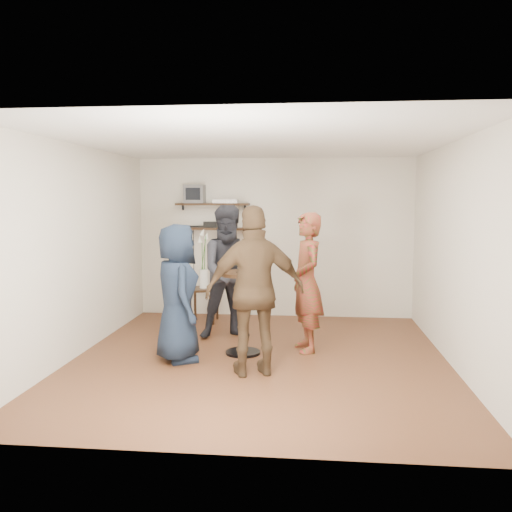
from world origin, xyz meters
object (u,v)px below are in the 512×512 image
Objects in this scene: dvd_deck at (226,201)px; radio at (210,225)px; person_plaid at (307,282)px; side_table at (204,293)px; drinks_table at (243,302)px; person_dark at (231,272)px; person_navy at (177,293)px; crt_monitor at (195,194)px; person_brown at (255,291)px.

dvd_deck reaches higher than radio.
side_table is at bearing -148.88° from person_plaid.
person_dark reaches higher than drinks_table.
person_dark is 1.24m from person_navy.
drinks_table is (0.81, -2.17, -0.85)m from radio.
drinks_table is at bearing -63.87° from crt_monitor.
crt_monitor reaches higher than radio.
person_plaid is at bearing -46.25° from crt_monitor.
crt_monitor is at bearing 116.13° from drinks_table.
drinks_table reaches higher than side_table.
person_brown reaches higher than person_navy.
person_plaid reaches higher than side_table.
person_brown is at bearing -70.44° from radio.
person_dark is (-0.26, 0.78, 0.26)m from drinks_table.
radio is 0.12× the size of person_dark.
person_dark reaches higher than side_table.
person_brown reaches higher than person_plaid.
person_plaid is at bearing -55.26° from dvd_deck.
radio is at bearing 0.00° from crt_monitor.
dvd_deck is 0.46m from radio.
person_plaid is at bearing -42.26° from side_table.
person_brown is (0.79, -2.95, -0.96)m from dvd_deck.
radio is 0.12× the size of person_brown.
radio is 1.16m from side_table.
side_table is (0.23, -0.46, -1.57)m from crt_monitor.
person_navy is 1.07m from person_brown.
person_plaid is at bearing -50.46° from radio.
radio is 2.59m from person_plaid.
side_table is 0.55× the size of drinks_table.
person_navy is (-0.74, -0.36, 0.16)m from drinks_table.
crt_monitor is 0.56m from radio.
person_dark is at bearing 108.80° from drinks_table.
person_navy is (0.07, -2.53, -0.70)m from radio.
person_plaid is at bearing 16.62° from drinks_table.
crt_monitor is at bearing -152.88° from person_plaid.
dvd_deck is at bearing -30.09° from person_navy.
person_dark is (-1.05, 0.54, 0.04)m from person_plaid.
drinks_table is at bearing -75.68° from dvd_deck.
person_brown is (1.30, -2.95, -1.08)m from crt_monitor.
dvd_deck is 0.70× the size of side_table.
drinks_table is at bearing -90.00° from person_dark.
person_dark is 1.13× the size of person_navy.
crt_monitor is 1.94m from person_dark.
person_dark is (0.57, -0.93, 0.47)m from side_table.
person_brown reaches higher than side_table.
person_brown is (1.08, -2.50, 0.48)m from side_table.
person_plaid is at bearing -94.64° from person_navy.
drinks_table is 0.59× the size of person_plaid.
dvd_deck is at bearing 0.00° from crt_monitor.
person_dark is at bearing -60.13° from crt_monitor.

